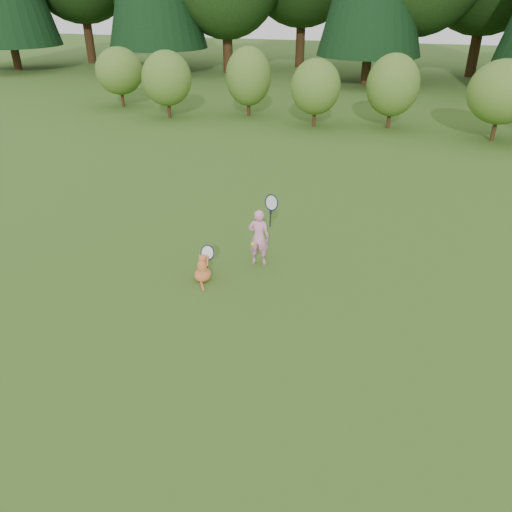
% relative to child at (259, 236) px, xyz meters
% --- Properties ---
extents(ground, '(100.00, 100.00, 0.00)m').
position_rel_child_xyz_m(ground, '(0.06, -1.79, -0.57)').
color(ground, '#335919').
rests_on(ground, ground).
extents(shrub_row, '(28.00, 3.00, 2.80)m').
position_rel_child_xyz_m(shrub_row, '(0.06, 11.21, 0.83)').
color(shrub_row, '#516C21').
rests_on(shrub_row, ground).
extents(child, '(0.62, 0.36, 1.64)m').
position_rel_child_xyz_m(child, '(0.00, 0.00, 0.00)').
color(child, pink).
rests_on(child, ground).
extents(cat, '(0.39, 0.73, 0.68)m').
position_rel_child_xyz_m(cat, '(-0.77, -0.88, -0.31)').
color(cat, '#BA5C23').
rests_on(cat, ground).
extents(tennis_ball, '(0.06, 0.06, 0.06)m').
position_rel_child_xyz_m(tennis_ball, '(0.38, -1.51, 0.61)').
color(tennis_ball, yellow).
rests_on(tennis_ball, ground).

